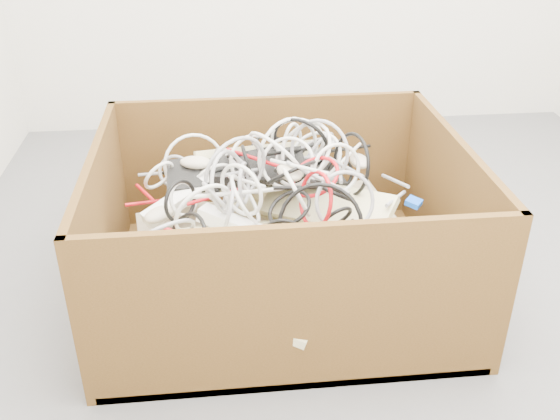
{
  "coord_description": "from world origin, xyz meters",
  "views": [
    {
      "loc": [
        -0.47,
        -1.85,
        1.31
      ],
      "look_at": [
        -0.28,
        -0.05,
        0.3
      ],
      "focal_mm": 40.63,
      "sensor_mm": 36.0,
      "label": 1
    }
  ],
  "objects": [
    {
      "name": "power_strip_left",
      "position": [
        -0.6,
        -0.03,
        0.35
      ],
      "size": [
        0.27,
        0.21,
        0.12
      ],
      "primitive_type": "cube",
      "rotation": [
        0.14,
        -0.26,
        0.61
      ],
      "color": "white",
      "rests_on": "keyboard_pile"
    },
    {
      "name": "keyboard_pile",
      "position": [
        -0.3,
        -0.05,
        0.28
      ],
      "size": [
        1.13,
        0.87,
        0.34
      ],
      "color": "beige",
      "rests_on": "cardboard_box"
    },
    {
      "name": "cardboard_box",
      "position": [
        -0.3,
        -0.07,
        0.14
      ],
      "size": [
        1.16,
        0.97,
        0.54
      ],
      "color": "#412D10",
      "rests_on": "ground"
    },
    {
      "name": "ground",
      "position": [
        0.0,
        0.0,
        0.0
      ],
      "size": [
        3.0,
        3.0,
        0.0
      ],
      "primitive_type": "plane",
      "color": "#5A5A5D",
      "rests_on": "ground"
    },
    {
      "name": "mice_scatter",
      "position": [
        -0.35,
        -0.08,
        0.36
      ],
      "size": [
        0.8,
        0.63,
        0.21
      ],
      "color": "#C2B59C",
      "rests_on": "keyboard_pile"
    },
    {
      "name": "vga_plug",
      "position": [
        0.13,
        -0.16,
        0.37
      ],
      "size": [
        0.06,
        0.06,
        0.03
      ],
      "primitive_type": "cube",
      "rotation": [
        0.09,
        0.14,
        -0.68
      ],
      "color": "blue",
      "rests_on": "keyboard_pile"
    },
    {
      "name": "power_strip_right",
      "position": [
        -0.41,
        -0.23,
        0.34
      ],
      "size": [
        0.29,
        0.19,
        0.1
      ],
      "primitive_type": "cube",
      "rotation": [
        -0.1,
        0.17,
        -0.52
      ],
      "color": "white",
      "rests_on": "keyboard_pile"
    },
    {
      "name": "cable_tangle",
      "position": [
        -0.33,
        -0.07,
        0.42
      ],
      "size": [
        1.0,
        0.8,
        0.4
      ],
      "color": "#95949A",
      "rests_on": "keyboard_pile"
    }
  ]
}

